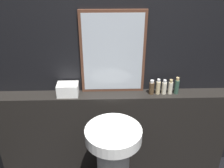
% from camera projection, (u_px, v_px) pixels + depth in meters
% --- Properties ---
extents(wall_back, '(8.00, 0.06, 2.50)m').
position_uv_depth(wall_back, '(113.00, 58.00, 2.33)').
color(wall_back, black).
rests_on(wall_back, ground_plane).
extents(vanity_counter, '(2.32, 0.18, 0.93)m').
position_uv_depth(vanity_counter, '(113.00, 133.00, 2.59)').
color(vanity_counter, black).
rests_on(vanity_counter, ground_plane).
extents(pedestal_sink, '(0.47, 0.47, 0.87)m').
position_uv_depth(pedestal_sink, '(113.00, 161.00, 2.17)').
color(pedestal_sink, white).
rests_on(pedestal_sink, ground_plane).
extents(mirror, '(0.59, 0.03, 0.78)m').
position_uv_depth(mirror, '(113.00, 53.00, 2.25)').
color(mirror, '#563323').
rests_on(mirror, vanity_counter).
extents(towel_stack, '(0.20, 0.13, 0.12)m').
position_uv_depth(towel_stack, '(68.00, 89.00, 2.33)').
color(towel_stack, white).
rests_on(towel_stack, vanity_counter).
extents(shampoo_bottle, '(0.05, 0.05, 0.14)m').
position_uv_depth(shampoo_bottle, '(152.00, 88.00, 2.35)').
color(shampoo_bottle, '#4C3823').
rests_on(shampoo_bottle, vanity_counter).
extents(conditioner_bottle, '(0.04, 0.04, 0.15)m').
position_uv_depth(conditioner_bottle, '(158.00, 87.00, 2.35)').
color(conditioner_bottle, '#C6B284').
rests_on(conditioner_bottle, vanity_counter).
extents(lotion_bottle, '(0.04, 0.04, 0.14)m').
position_uv_depth(lotion_bottle, '(164.00, 87.00, 2.35)').
color(lotion_bottle, beige).
rests_on(lotion_bottle, vanity_counter).
extents(body_wash_bottle, '(0.04, 0.04, 0.15)m').
position_uv_depth(body_wash_bottle, '(170.00, 87.00, 2.35)').
color(body_wash_bottle, beige).
rests_on(body_wash_bottle, vanity_counter).
extents(hand_soap_bottle, '(0.04, 0.04, 0.17)m').
position_uv_depth(hand_soap_bottle, '(177.00, 86.00, 2.35)').
color(hand_soap_bottle, '#2D4C3D').
rests_on(hand_soap_bottle, vanity_counter).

